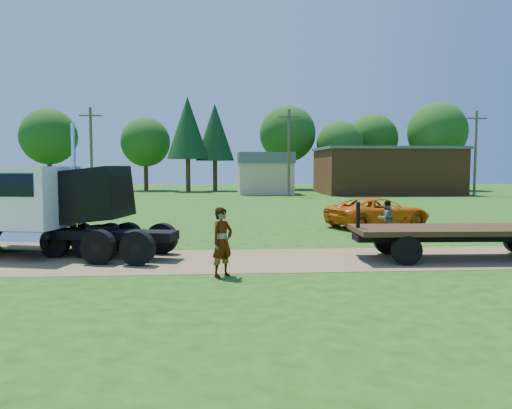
{
  "coord_description": "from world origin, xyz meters",
  "views": [
    {
      "loc": [
        -1.2,
        -16.35,
        3.11
      ],
      "look_at": [
        0.26,
        3.43,
        1.6
      ],
      "focal_mm": 35.0,
      "sensor_mm": 36.0,
      "label": 1
    }
  ],
  "objects": [
    {
      "name": "tan_shed",
      "position": [
        4.0,
        40.0,
        2.42
      ],
      "size": [
        6.2,
        5.4,
        4.7
      ],
      "color": "tan",
      "rests_on": "ground"
    },
    {
      "name": "tree_row",
      "position": [
        6.71,
        50.02,
        7.18
      ],
      "size": [
        57.44,
        14.28,
        11.77
      ],
      "color": "#372416",
      "rests_on": "ground"
    },
    {
      "name": "orange_pickup",
      "position": [
        6.97,
        8.66,
        0.76
      ],
      "size": [
        6.03,
        4.27,
        1.53
      ],
      "primitive_type": "imported",
      "rotation": [
        0.0,
        0.0,
        1.92
      ],
      "color": "orange",
      "rests_on": "ground"
    },
    {
      "name": "spectator_a",
      "position": [
        -1.12,
        -2.39,
        0.99
      ],
      "size": [
        0.85,
        0.84,
        1.97
      ],
      "primitive_type": "imported",
      "rotation": [
        0.0,
        0.0,
        0.75
      ],
      "color": "#999999",
      "rests_on": "ground"
    },
    {
      "name": "flatbed_trailer",
      "position": [
        7.09,
        -0.27,
        0.83
      ],
      "size": [
        7.63,
        2.53,
        1.94
      ],
      "rotation": [
        0.0,
        0.0,
        -0.03
      ],
      "color": "#322210",
      "rests_on": "ground"
    },
    {
      "name": "spectator_b",
      "position": [
        6.21,
        5.19,
        0.8
      ],
      "size": [
        0.85,
        0.69,
        1.61
      ],
      "primitive_type": "imported",
      "rotation": [
        0.0,
        0.0,
        3.26
      ],
      "color": "#999999",
      "rests_on": "ground"
    },
    {
      "name": "ground",
      "position": [
        0.0,
        0.0,
        0.0
      ],
      "size": [
        140.0,
        140.0,
        0.0
      ],
      "primitive_type": "plane",
      "color": "#174A10",
      "rests_on": "ground"
    },
    {
      "name": "dirt_track",
      "position": [
        0.0,
        0.0,
        0.01
      ],
      "size": [
        120.0,
        4.2,
        0.01
      ],
      "primitive_type": "cube",
      "color": "olive",
      "rests_on": "ground"
    },
    {
      "name": "utility_poles",
      "position": [
        6.0,
        35.0,
        4.71
      ],
      "size": [
        42.2,
        0.28,
        9.0
      ],
      "color": "#4D402C",
      "rests_on": "ground"
    },
    {
      "name": "brick_building",
      "position": [
        18.0,
        40.0,
        2.66
      ],
      "size": [
        15.4,
        10.4,
        5.3
      ],
      "color": "brown",
      "rests_on": "ground"
    },
    {
      "name": "white_semi_tractor",
      "position": [
        -7.49,
        1.36,
        1.58
      ],
      "size": [
        7.85,
        4.16,
        4.63
      ],
      "rotation": [
        0.0,
        0.0,
        -0.24
      ],
      "color": "black",
      "rests_on": "ground"
    },
    {
      "name": "black_dump_truck",
      "position": [
        -7.76,
        2.17,
        1.73
      ],
      "size": [
        7.4,
        3.48,
        3.14
      ],
      "rotation": [
        0.0,
        0.0,
        -0.19
      ],
      "color": "black",
      "rests_on": "ground"
    }
  ]
}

